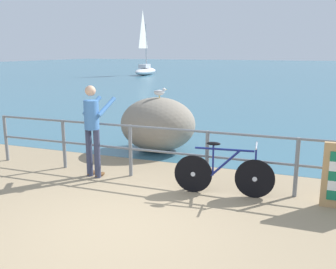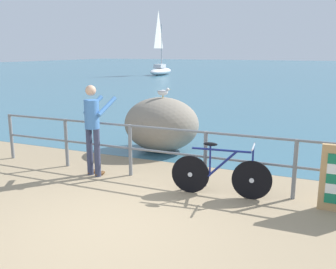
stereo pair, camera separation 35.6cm
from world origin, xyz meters
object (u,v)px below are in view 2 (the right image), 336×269
bicycle (221,174)px  person_at_railing (93,126)px  breakwater_boulder_main (161,124)px  seagull (163,92)px  sailboat (161,68)px

bicycle → person_at_railing: size_ratio=0.95×
bicycle → breakwater_boulder_main: size_ratio=0.91×
bicycle → person_at_railing: bearing=172.2°
bicycle → seagull: bearing=126.0°
breakwater_boulder_main → person_at_railing: bearing=-100.4°
bicycle → person_at_railing: (-2.57, 0.07, 0.60)m
seagull → sailboat: (-12.17, 26.62, -0.74)m
seagull → sailboat: size_ratio=0.05×
bicycle → sailboat: (-14.25, 28.92, 0.32)m
breakwater_boulder_main → seagull: (0.07, -0.05, 0.79)m
person_at_railing → breakwater_boulder_main: bearing=-0.9°
seagull → sailboat: bearing=72.4°
person_at_railing → sailboat: bearing=31.6°
person_at_railing → seagull: person_at_railing is taller
bicycle → seagull: seagull is taller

